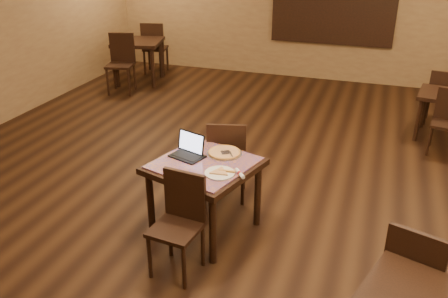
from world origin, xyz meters
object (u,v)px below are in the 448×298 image
at_px(chair_main_near, 180,217).
at_px(other_table_b, 138,48).
at_px(pizza_pan, 224,153).
at_px(other_table_b_chair_far, 154,45).
at_px(other_table_a_chair_far, 441,95).
at_px(other_table_b_chair_near, 121,59).
at_px(other_table_a_chair_near, 448,118).
at_px(chair_main_far, 227,157).
at_px(other_table_c_chair_far, 414,273).
at_px(tiled_table, 205,172).
at_px(laptop, 189,150).
at_px(other_table_a, 445,101).

xyz_separation_m(chair_main_near, other_table_b, (-3.08, 4.98, 0.17)).
distance_m(pizza_pan, other_table_b_chair_far, 5.71).
xyz_separation_m(other_table_a_chair_far, other_table_b_chair_near, (-5.48, -0.09, 0.11)).
bearing_deg(other_table_a_chair_near, chair_main_far, -129.15).
relative_size(chair_main_near, other_table_a_chair_near, 1.06).
xyz_separation_m(other_table_b_chair_near, other_table_c_chair_far, (5.01, -4.49, -0.07)).
xyz_separation_m(other_table_a_chair_near, other_table_b, (-5.48, 1.55, 0.19)).
xyz_separation_m(tiled_table, other_table_b_chair_near, (-3.09, 3.73, -0.06)).
height_order(laptop, other_table_a_chair_far, laptop).
relative_size(other_table_b, other_table_c_chair_far, 1.12).
distance_m(other_table_a_chair_near, other_table_b_chair_near, 5.58).
relative_size(other_table_a_chair_near, other_table_b_chair_far, 0.82).
height_order(other_table_b_chair_near, other_table_b_chair_far, same).
relative_size(chair_main_near, pizza_pan, 2.59).
distance_m(tiled_table, laptop, 0.28).
distance_m(tiled_table, other_table_a_chair_near, 3.70).
bearing_deg(chair_main_near, laptop, 112.30).
distance_m(other_table_b, other_table_c_chair_far, 7.15).
relative_size(other_table_a_chair_far, other_table_c_chair_far, 0.92).
bearing_deg(chair_main_far, other_table_b_chair_far, -69.34).
height_order(laptop, other_table_b, laptop).
distance_m(other_table_a_chair_far, other_table_b, 5.49).
relative_size(pizza_pan, other_table_b_chair_far, 0.33).
bearing_deg(tiled_table, chair_main_far, 104.55).
bearing_deg(tiled_table, other_table_b_chair_far, 137.97).
bearing_deg(other_table_b_chair_near, other_table_a_chair_far, -12.32).
bearing_deg(pizza_pan, other_table_b_chair_far, 123.76).
bearing_deg(other_table_a, other_table_b, 177.59).
height_order(laptop, other_table_a_chair_near, laptop).
distance_m(other_table_a, other_table_b, 5.57).
height_order(laptop, other_table_b_chair_far, other_table_b_chair_far).
xyz_separation_m(other_table_b, other_table_b_chair_far, (0.02, 0.63, -0.08)).
distance_m(laptop, pizza_pan, 0.35).
bearing_deg(other_table_c_chair_far, laptop, -3.91).
xyz_separation_m(chair_main_near, other_table_c_chair_far, (1.91, -0.14, 0.01)).
bearing_deg(other_table_c_chair_far, other_table_a_chair_far, -77.71).
bearing_deg(other_table_b, pizza_pan, -65.51).
bearing_deg(laptop, other_table_a_chair_far, 72.99).
bearing_deg(other_table_a_chair_far, other_table_c_chair_far, 92.53).
relative_size(chair_main_far, laptop, 2.59).
relative_size(chair_main_near, other_table_c_chair_far, 0.97).
height_order(chair_main_far, laptop, laptop).
height_order(chair_main_near, pizza_pan, chair_main_near).
height_order(pizza_pan, other_table_a_chair_near, other_table_a_chair_near).
bearing_deg(other_table_a, other_table_c_chair_far, -88.34).
xyz_separation_m(chair_main_near, chair_main_far, (0.01, 1.24, 0.02)).
bearing_deg(other_table_b, other_table_c_chair_far, -58.99).
relative_size(pizza_pan, other_table_a, 0.44).
height_order(chair_main_far, other_table_a, chair_main_far).
xyz_separation_m(chair_main_far, other_table_b_chair_far, (-3.07, 4.36, 0.06)).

